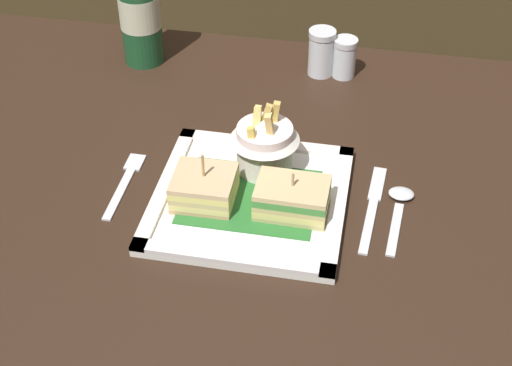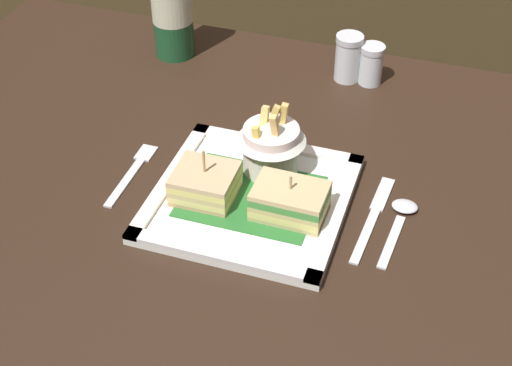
% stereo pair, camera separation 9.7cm
% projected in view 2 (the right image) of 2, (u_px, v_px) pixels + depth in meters
% --- Properties ---
extents(dining_table, '(1.27, 0.92, 0.78)m').
position_uv_depth(dining_table, '(261.00, 293.00, 1.10)').
color(dining_table, black).
rests_on(dining_table, ground_plane).
extents(square_plate, '(0.26, 0.26, 0.02)m').
position_uv_depth(square_plate, '(251.00, 198.00, 1.00)').
color(square_plate, white).
rests_on(square_plate, dining_table).
extents(sandwich_half_left, '(0.08, 0.08, 0.08)m').
position_uv_depth(sandwich_half_left, '(205.00, 184.00, 0.99)').
color(sandwich_half_left, tan).
rests_on(sandwich_half_left, square_plate).
extents(sandwich_half_right, '(0.10, 0.07, 0.06)m').
position_uv_depth(sandwich_half_right, '(290.00, 201.00, 0.96)').
color(sandwich_half_right, tan).
rests_on(sandwich_half_right, square_plate).
extents(fries_cup, '(0.10, 0.10, 0.10)m').
position_uv_depth(fries_cup, '(271.00, 141.00, 1.01)').
color(fries_cup, white).
rests_on(fries_cup, square_plate).
extents(fork, '(0.02, 0.14, 0.00)m').
position_uv_depth(fork, '(133.00, 171.00, 1.05)').
color(fork, silver).
rests_on(fork, dining_table).
extents(knife, '(0.03, 0.18, 0.00)m').
position_uv_depth(knife, '(374.00, 215.00, 0.98)').
color(knife, silver).
rests_on(knife, dining_table).
extents(spoon, '(0.04, 0.13, 0.01)m').
position_uv_depth(spoon, '(401.00, 216.00, 0.98)').
color(spoon, silver).
rests_on(spoon, dining_table).
extents(salt_shaker, '(0.05, 0.05, 0.08)m').
position_uv_depth(salt_shaker, '(348.00, 60.00, 1.22)').
color(salt_shaker, silver).
rests_on(salt_shaker, dining_table).
extents(pepper_shaker, '(0.04, 0.04, 0.07)m').
position_uv_depth(pepper_shaker, '(371.00, 67.00, 1.22)').
color(pepper_shaker, silver).
rests_on(pepper_shaker, dining_table).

